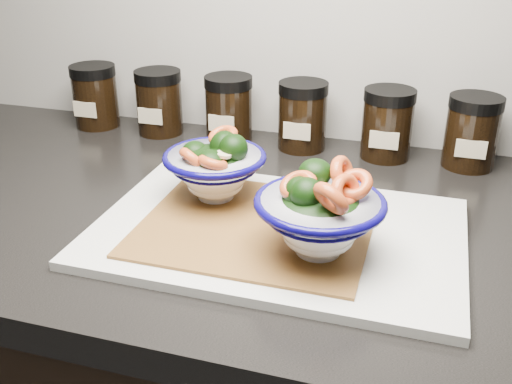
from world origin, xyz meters
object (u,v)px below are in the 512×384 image
(bowl_left, at_px, (215,167))
(spice_jar_d, at_px, (302,116))
(spice_jar_c, at_px, (229,109))
(bowl_right, at_px, (319,215))
(spice_jar_b, at_px, (159,102))
(spice_jar_f, at_px, (472,132))
(spice_jar_a, at_px, (95,96))
(cutting_board, at_px, (277,232))
(spice_jar_e, at_px, (387,124))

(bowl_left, bearing_deg, spice_jar_d, 76.49)
(spice_jar_c, bearing_deg, spice_jar_d, 0.00)
(bowl_left, height_order, spice_jar_c, bowl_left)
(spice_jar_c, relative_size, spice_jar_d, 1.00)
(spice_jar_d, bearing_deg, spice_jar_c, 180.00)
(bowl_right, relative_size, spice_jar_d, 1.31)
(spice_jar_b, xyz_separation_m, spice_jar_f, (0.53, 0.00, 0.00))
(spice_jar_b, xyz_separation_m, spice_jar_c, (0.13, 0.00, 0.00))
(bowl_left, relative_size, spice_jar_a, 1.22)
(bowl_right, distance_m, spice_jar_f, 0.39)
(bowl_left, distance_m, spice_jar_d, 0.26)
(cutting_board, xyz_separation_m, bowl_right, (0.06, -0.05, 0.06))
(spice_jar_a, bearing_deg, spice_jar_f, 0.00)
(bowl_left, height_order, spice_jar_d, bowl_left)
(bowl_left, relative_size, spice_jar_c, 1.22)
(bowl_left, xyz_separation_m, spice_jar_c, (-0.07, 0.25, -0.00))
(spice_jar_e, bearing_deg, spice_jar_f, 0.00)
(cutting_board, relative_size, spice_jar_b, 3.98)
(bowl_right, distance_m, spice_jar_d, 0.36)
(spice_jar_d, bearing_deg, spice_jar_a, 180.00)
(cutting_board, xyz_separation_m, spice_jar_a, (-0.43, 0.30, 0.05))
(bowl_right, xyz_separation_m, spice_jar_e, (0.04, 0.35, -0.01))
(cutting_board, height_order, spice_jar_f, spice_jar_f)
(spice_jar_b, bearing_deg, bowl_left, -51.42)
(spice_jar_b, bearing_deg, spice_jar_c, 0.00)
(spice_jar_a, xyz_separation_m, spice_jar_c, (0.26, 0.00, 0.00))
(spice_jar_a, xyz_separation_m, spice_jar_d, (0.39, 0.00, 0.00))
(spice_jar_b, bearing_deg, spice_jar_d, 0.00)
(spice_jar_e, xyz_separation_m, spice_jar_f, (0.13, 0.00, 0.00))
(spice_jar_b, bearing_deg, bowl_right, -44.12)
(bowl_left, xyz_separation_m, spice_jar_b, (-0.20, 0.25, -0.00))
(cutting_board, xyz_separation_m, spice_jar_c, (-0.17, 0.30, 0.05))
(bowl_right, xyz_separation_m, spice_jar_c, (-0.23, 0.35, -0.01))
(cutting_board, relative_size, spice_jar_f, 3.98)
(spice_jar_b, height_order, spice_jar_c, same)
(cutting_board, relative_size, spice_jar_a, 3.98)
(spice_jar_d, bearing_deg, spice_jar_f, 0.00)
(cutting_board, relative_size, bowl_left, 3.27)
(cutting_board, xyz_separation_m, spice_jar_b, (-0.30, 0.30, 0.05))
(spice_jar_a, bearing_deg, bowl_left, -37.38)
(cutting_board, distance_m, bowl_left, 0.12)
(bowl_right, bearing_deg, spice_jar_e, 83.47)
(spice_jar_c, bearing_deg, spice_jar_a, 180.00)
(cutting_board, xyz_separation_m, spice_jar_e, (0.10, 0.30, 0.05))
(spice_jar_a, xyz_separation_m, spice_jar_e, (0.53, 0.00, 0.00))
(spice_jar_a, relative_size, spice_jar_d, 1.00)
(spice_jar_c, height_order, spice_jar_d, same)
(spice_jar_d, bearing_deg, bowl_right, -74.14)
(spice_jar_c, distance_m, spice_jar_f, 0.40)
(bowl_right, relative_size, spice_jar_b, 1.31)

